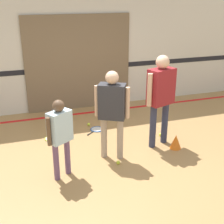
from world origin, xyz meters
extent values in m
plane|color=#A87F4C|center=(0.00, 0.00, 0.00)|extent=(16.00, 16.00, 0.00)
cube|color=silver|center=(0.00, 2.76, 1.60)|extent=(16.00, 0.06, 3.20)
cube|color=black|center=(0.00, 2.73, 1.02)|extent=(16.00, 0.01, 0.12)
cube|color=#756047|center=(-0.02, 2.70, 1.16)|extent=(2.60, 0.05, 2.31)
cube|color=red|center=(0.00, 2.27, 0.00)|extent=(14.40, 0.10, 0.01)
cylinder|color=tan|center=(-0.18, 0.07, 0.38)|extent=(0.11, 0.11, 0.77)
cylinder|color=tan|center=(0.07, -0.07, 0.38)|extent=(0.11, 0.11, 0.77)
cube|color=#2D2D33|center=(-0.05, 0.00, 1.07)|extent=(0.51, 0.43, 0.61)
sphere|color=#DBAD89|center=(-0.05, 0.00, 1.49)|extent=(0.22, 0.22, 0.22)
cylinder|color=#DBAD89|center=(-0.28, 0.13, 1.06)|extent=(0.08, 0.08, 0.54)
cylinder|color=#DBAD89|center=(0.18, -0.13, 1.06)|extent=(0.08, 0.08, 0.54)
cylinder|color=#6B4C70|center=(-1.10, -0.39, 0.31)|extent=(0.09, 0.09, 0.63)
cylinder|color=#6B4C70|center=(-0.90, -0.27, 0.31)|extent=(0.09, 0.09, 0.63)
cube|color=silver|center=(-1.00, -0.33, 0.88)|extent=(0.42, 0.37, 0.50)
sphere|color=brown|center=(-1.00, -0.33, 1.22)|extent=(0.18, 0.18, 0.18)
cylinder|color=brown|center=(-1.19, -0.45, 0.87)|extent=(0.07, 0.07, 0.45)
cylinder|color=brown|center=(-0.82, -0.21, 0.87)|extent=(0.07, 0.07, 0.45)
cylinder|color=#2D334C|center=(1.11, 0.26, 0.42)|extent=(0.12, 0.12, 0.84)
cylinder|color=#2D334C|center=(0.81, 0.15, 0.42)|extent=(0.12, 0.12, 0.84)
cube|color=maroon|center=(0.96, 0.20, 1.18)|extent=(0.55, 0.42, 0.67)
sphere|color=#DBAD89|center=(0.96, 0.20, 1.63)|extent=(0.25, 0.25, 0.25)
cylinder|color=#DBAD89|center=(1.24, 0.30, 1.17)|extent=(0.09, 0.09, 0.60)
cylinder|color=#DBAD89|center=(0.69, 0.11, 1.17)|extent=(0.09, 0.09, 0.60)
torus|color=blue|center=(0.01, 1.23, 0.01)|extent=(0.40, 0.40, 0.02)
cylinder|color=silver|center=(0.01, 1.23, 0.01)|extent=(0.24, 0.24, 0.01)
cylinder|color=black|center=(-0.17, 1.09, 0.01)|extent=(0.17, 0.15, 0.02)
sphere|color=black|center=(-0.25, 1.02, 0.01)|extent=(0.03, 0.03, 0.03)
torus|color=#C6D838|center=(-0.98, 1.10, 0.01)|extent=(0.38, 0.38, 0.02)
cylinder|color=silver|center=(-0.98, 1.10, 0.01)|extent=(0.27, 0.27, 0.01)
cylinder|color=black|center=(-0.73, 1.15, 0.01)|extent=(0.22, 0.07, 0.02)
sphere|color=black|center=(-0.62, 1.18, 0.01)|extent=(0.03, 0.03, 0.03)
sphere|color=#CCE038|center=(-0.03, -0.27, 0.03)|extent=(0.07, 0.07, 0.07)
sphere|color=#CCE038|center=(-0.11, 1.50, 0.03)|extent=(0.07, 0.07, 0.07)
sphere|color=#CCE038|center=(1.18, 0.51, 0.03)|extent=(0.07, 0.07, 0.07)
cone|color=orange|center=(1.21, -0.05, 0.14)|extent=(0.22, 0.22, 0.27)
camera|label=1|loc=(-1.61, -4.71, 2.83)|focal=50.00mm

